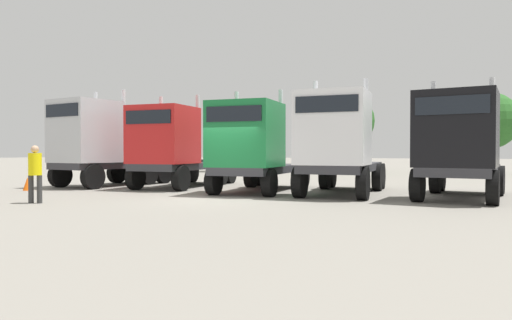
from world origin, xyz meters
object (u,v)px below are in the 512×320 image
object	(u,v)px
semi_truck_white	(338,144)
visitor_in_hivis	(35,170)
semi_truck_black	(459,144)
semi_truck_red	(172,147)
semi_truck_green	(252,147)
semi_truck_silver	(95,142)
traffic_cone_near	(27,184)

from	to	relation	value
semi_truck_white	visitor_in_hivis	world-z (taller)	semi_truck_white
semi_truck_black	visitor_in_hivis	distance (m)	13.84
semi_truck_red	semi_truck_white	size ratio (longest dim) A/B	0.99
semi_truck_green	visitor_in_hivis	bearing A→B (deg)	-42.70
semi_truck_silver	semi_truck_green	distance (m)	8.06
semi_truck_green	semi_truck_white	world-z (taller)	semi_truck_white
semi_truck_silver	traffic_cone_near	size ratio (longest dim) A/B	10.83
semi_truck_red	visitor_in_hivis	distance (m)	6.89
semi_truck_green	traffic_cone_near	distance (m)	9.66
visitor_in_hivis	traffic_cone_near	xyz separation A→B (m)	(-4.35, 3.41, -0.79)
semi_truck_silver	semi_truck_black	world-z (taller)	semi_truck_silver
visitor_in_hivis	traffic_cone_near	world-z (taller)	visitor_in_hivis
semi_truck_white	visitor_in_hivis	size ratio (longest dim) A/B	3.58
semi_truck_green	visitor_in_hivis	xyz separation A→B (m)	(-4.82, -6.01, -0.76)
semi_truck_red	semi_truck_white	world-z (taller)	semi_truck_white
semi_truck_silver	visitor_in_hivis	xyz separation A→B (m)	(3.23, -6.16, -1.00)
semi_truck_silver	semi_truck_green	xyz separation A→B (m)	(8.05, -0.14, -0.25)
semi_truck_green	traffic_cone_near	size ratio (longest dim) A/B	11.68
semi_truck_red	traffic_cone_near	size ratio (longest dim) A/B	11.66
semi_truck_red	semi_truck_green	distance (m)	4.33
semi_truck_silver	semi_truck_black	distance (m)	15.48
semi_truck_white	semi_truck_black	xyz separation A→B (m)	(4.09, 0.14, -0.02)
semi_truck_silver	semi_truck_black	size ratio (longest dim) A/B	0.97
semi_truck_black	semi_truck_green	bearing A→B (deg)	-81.22
traffic_cone_near	semi_truck_green	bearing A→B (deg)	15.86
semi_truck_green	traffic_cone_near	bearing A→B (deg)	-78.11
visitor_in_hivis	semi_truck_black	bearing A→B (deg)	97.77
semi_truck_green	semi_truck_white	bearing A→B (deg)	90.28
semi_truck_white	semi_truck_red	bearing A→B (deg)	-96.95
semi_truck_red	semi_truck_black	distance (m)	11.68
semi_truck_black	visitor_in_hivis	size ratio (longest dim) A/B	3.40
semi_truck_silver	semi_truck_red	xyz separation A→B (m)	(3.80, 0.66, -0.21)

